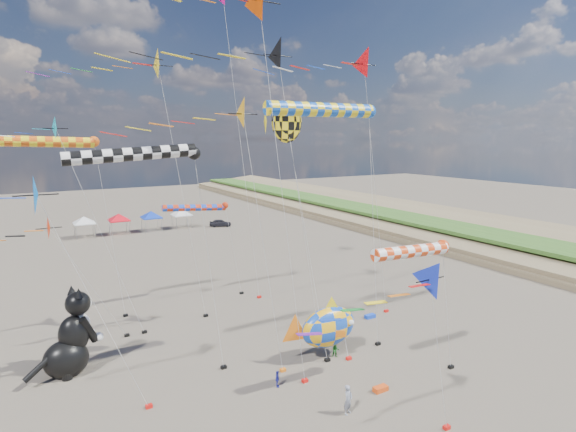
# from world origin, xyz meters

# --- Properties ---
(delta_kite_0) EXTENTS (12.11, 2.51, 21.58)m
(delta_kite_0) POSITION_xyz_m (8.78, 14.53, 20.05)
(delta_kite_0) COLOR red
(delta_kite_0) RESTS_ON ground
(delta_kite_2) EXTENTS (11.51, 2.41, 21.36)m
(delta_kite_2) POSITION_xyz_m (-5.21, 21.47, 19.88)
(delta_kite_2) COLOR yellow
(delta_kite_2) RESTS_ON ground
(delta_kite_4) EXTENTS (10.88, 1.73, 9.96)m
(delta_kite_4) POSITION_xyz_m (-13.11, 20.82, 8.71)
(delta_kite_4) COLOR red
(delta_kite_4) RESTS_ON ground
(delta_kite_5) EXTENTS (14.36, 2.63, 22.11)m
(delta_kite_5) POSITION_xyz_m (2.94, 16.43, 20.50)
(delta_kite_5) COLOR black
(delta_kite_5) RESTS_ON ground
(delta_kite_6) EXTENTS (10.92, 2.15, 13.37)m
(delta_kite_6) POSITION_xyz_m (-13.21, 10.60, 12.01)
(delta_kite_6) COLOR blue
(delta_kite_6) RESTS_ON ground
(delta_kite_7) EXTENTS (9.42, 1.97, 9.58)m
(delta_kite_7) POSITION_xyz_m (1.01, 0.92, 8.27)
(delta_kite_7) COLOR #172DC6
(delta_kite_7) RESTS_ON ground
(delta_kite_8) EXTENTS (9.49, 1.97, 17.28)m
(delta_kite_8) POSITION_xyz_m (-3.14, 10.30, 15.94)
(delta_kite_8) COLOR #FFAD17
(delta_kite_8) RESTS_ON ground
(delta_kite_9) EXTENTS (10.77, 1.76, 16.50)m
(delta_kite_9) POSITION_xyz_m (-11.72, 20.74, 15.22)
(delta_kite_9) COLOR #13B7CF
(delta_kite_9) RESTS_ON ground
(windsock_0) EXTENTS (7.44, 0.62, 9.12)m
(windsock_0) POSITION_xyz_m (0.04, 25.10, 8.73)
(windsock_0) COLOR red
(windsock_0) RESTS_ON ground
(windsock_1) EXTENTS (6.97, 0.78, 8.82)m
(windsock_1) POSITION_xyz_m (6.22, 5.08, 8.37)
(windsock_1) COLOR red
(windsock_1) RESTS_ON ground
(windsock_2) EXTENTS (8.37, 0.84, 15.04)m
(windsock_2) POSITION_xyz_m (-11.15, 24.93, 14.56)
(windsock_2) COLOR #DC5412
(windsock_2) RESTS_ON ground
(windsock_3) EXTENTS (8.68, 0.77, 14.40)m
(windsock_3) POSITION_xyz_m (-7.50, 12.56, 13.94)
(windsock_3) COLOR black
(windsock_3) RESTS_ON ground
(windsock_4) EXTENTS (9.20, 0.91, 17.04)m
(windsock_4) POSITION_xyz_m (3.32, 10.07, 16.53)
(windsock_4) COLOR blue
(windsock_4) RESTS_ON ground
(angelfish_kite) EXTENTS (3.74, 3.02, 17.22)m
(angelfish_kite) POSITION_xyz_m (1.33, 11.93, 15.77)
(angelfish_kite) COLOR yellow
(angelfish_kite) RESTS_ON ground
(cat_inflatable) EXTENTS (4.60, 3.43, 5.58)m
(cat_inflatable) POSITION_xyz_m (-11.50, 16.96, 2.79)
(cat_inflatable) COLOR black
(cat_inflatable) RESTS_ON ground
(fish_inflatable) EXTENTS (5.67, 2.50, 4.37)m
(fish_inflatable) POSITION_xyz_m (3.86, 10.39, 2.22)
(fish_inflatable) COLOR #1346BB
(fish_inflatable) RESTS_ON ground
(person_adult) EXTENTS (0.72, 0.61, 1.67)m
(person_adult) POSITION_xyz_m (1.09, 4.57, 0.84)
(person_adult) COLOR gray
(person_adult) RESTS_ON ground
(child_green) EXTENTS (0.62, 0.58, 1.02)m
(child_green) POSITION_xyz_m (4.34, 10.14, 0.51)
(child_green) COLOR #26872D
(child_green) RESTS_ON ground
(child_blue) EXTENTS (0.50, 0.65, 1.03)m
(child_blue) POSITION_xyz_m (-0.94, 8.86, 0.51)
(child_blue) COLOR #292EB2
(child_blue) RESTS_ON ground
(kite_bag_1) EXTENTS (0.90, 0.44, 0.30)m
(kite_bag_1) POSITION_xyz_m (4.14, 5.35, 0.15)
(kite_bag_1) COLOR #E74A13
(kite_bag_1) RESTS_ON ground
(kite_bag_2) EXTENTS (0.90, 0.44, 0.30)m
(kite_bag_2) POSITION_xyz_m (10.92, 14.22, 0.15)
(kite_bag_2) COLOR blue
(kite_bag_2) RESTS_ON ground
(tent_row) EXTENTS (19.20, 4.20, 3.80)m
(tent_row) POSITION_xyz_m (1.50, 60.00, 3.15)
(tent_row) COLOR silver
(tent_row) RESTS_ON ground
(parked_car) EXTENTS (3.94, 2.74, 1.25)m
(parked_car) POSITION_xyz_m (15.09, 58.00, 0.62)
(parked_car) COLOR #26262D
(parked_car) RESTS_ON ground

